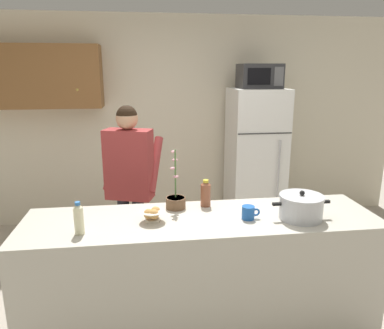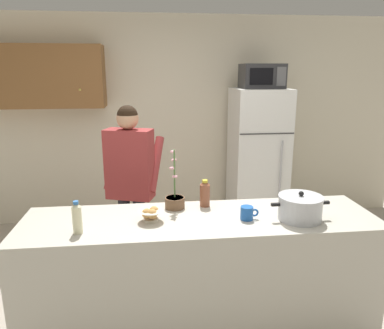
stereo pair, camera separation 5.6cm
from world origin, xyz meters
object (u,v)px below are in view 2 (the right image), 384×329
object	(u,v)px
cooking_pot	(300,208)
bottle_mid_counter	(205,193)
coffee_mug	(247,213)
bottle_near_edge	(77,218)
refrigerator	(257,160)
potted_orchid	(175,200)
microwave	(262,76)
bread_bowl	(151,214)
person_near_pot	(130,173)

from	to	relation	value
cooking_pot	bottle_mid_counter	world-z (taller)	bottle_mid_counter
coffee_mug	bottle_mid_counter	distance (m)	0.39
bottle_near_edge	bottle_mid_counter	size ratio (longest dim) A/B	1.04
refrigerator	potted_orchid	distance (m)	2.00
cooking_pot	bottle_mid_counter	bearing A→B (deg)	152.28
microwave	bread_bowl	distance (m)	2.44
cooking_pot	refrigerator	bearing A→B (deg)	82.06
microwave	cooking_pot	xyz separation A→B (m)	(-0.27, -1.93, -0.86)
refrigerator	bottle_mid_counter	xyz separation A→B (m)	(-0.90, -1.62, 0.16)
person_near_pot	bread_bowl	bearing A→B (deg)	-78.07
person_near_pot	cooking_pot	world-z (taller)	person_near_pot
refrigerator	cooking_pot	world-z (taller)	refrigerator
refrigerator	cooking_pot	distance (m)	1.98
microwave	cooking_pot	size ratio (longest dim) A/B	1.14
bottle_near_edge	bottle_mid_counter	distance (m)	0.96
person_near_pot	bottle_near_edge	bearing A→B (deg)	-106.09
refrigerator	bottle_mid_counter	bearing A→B (deg)	-118.95
coffee_mug	bread_bowl	xyz separation A→B (m)	(-0.67, 0.04, 0.00)
refrigerator	bottle_near_edge	xyz separation A→B (m)	(-1.78, -2.01, 0.16)
person_near_pot	bottle_mid_counter	xyz separation A→B (m)	(0.60, -0.61, -0.00)
bread_bowl	coffee_mug	bearing A→B (deg)	-3.56
coffee_mug	potted_orchid	world-z (taller)	potted_orchid
person_near_pot	cooking_pot	bearing A→B (deg)	-37.63
refrigerator	bread_bowl	bearing A→B (deg)	-125.03
microwave	bread_bowl	size ratio (longest dim) A/B	2.66
person_near_pot	coffee_mug	size ratio (longest dim) A/B	12.56
refrigerator	microwave	bearing A→B (deg)	-89.93
bread_bowl	bottle_near_edge	world-z (taller)	bottle_near_edge
bread_bowl	microwave	bearing A→B (deg)	54.65
coffee_mug	bottle_mid_counter	world-z (taller)	bottle_mid_counter
microwave	refrigerator	bearing A→B (deg)	90.07
coffee_mug	bottle_near_edge	size ratio (longest dim) A/B	0.60
bread_bowl	bottle_mid_counter	distance (m)	0.49
refrigerator	cooking_pot	xyz separation A→B (m)	(-0.27, -1.95, 0.14)
bread_bowl	bottle_near_edge	xyz separation A→B (m)	(-0.47, -0.13, 0.05)
bread_bowl	bottle_mid_counter	xyz separation A→B (m)	(0.41, 0.25, 0.05)
cooking_pot	bottle_near_edge	xyz separation A→B (m)	(-1.51, -0.05, 0.02)
person_near_pot	cooking_pot	distance (m)	1.54
cooking_pot	bottle_mid_counter	xyz separation A→B (m)	(-0.63, 0.33, 0.02)
person_near_pot	bottle_near_edge	size ratio (longest dim) A/B	7.55
refrigerator	person_near_pot	bearing A→B (deg)	-145.95
person_near_pot	bread_bowl	xyz separation A→B (m)	(0.18, -0.86, -0.05)
cooking_pot	coffee_mug	size ratio (longest dim) A/B	3.21
refrigerator	microwave	distance (m)	1.01
coffee_mug	microwave	bearing A→B (deg)	71.31
coffee_mug	bread_bowl	bearing A→B (deg)	176.44
coffee_mug	cooking_pot	bearing A→B (deg)	-5.98
cooking_pot	potted_orchid	bearing A→B (deg)	159.89
coffee_mug	potted_orchid	distance (m)	0.56
bread_bowl	bottle_mid_counter	size ratio (longest dim) A/B	0.86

